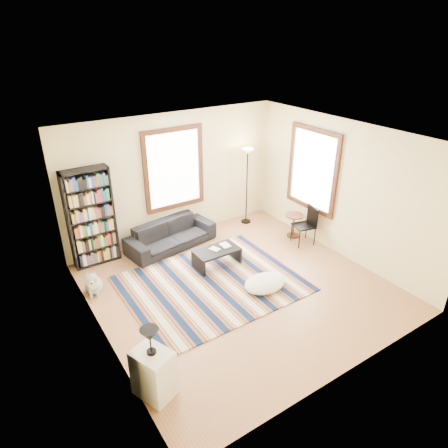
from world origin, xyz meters
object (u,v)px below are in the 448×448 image
coffee_table (217,257)px  floor_lamp (247,187)px  dog (93,281)px  side_table (294,225)px  folding_chair (304,226)px  white_cabinet (154,373)px  floor_cushion (265,283)px  sofa (171,235)px  bookshelf (91,218)px

coffee_table → floor_lamp: size_ratio=0.48×
coffee_table → dog: size_ratio=1.79×
side_table → folding_chair: 0.40m
side_table → white_cabinet: size_ratio=0.77×
floor_cushion → side_table: bearing=34.5°
sofa → white_cabinet: (-1.93, -3.41, 0.06)m
coffee_table → side_table: (2.14, 0.09, 0.09)m
floor_cushion → folding_chair: (1.77, 0.88, 0.33)m
sofa → floor_cushion: size_ratio=2.40×
bookshelf → floor_lamp: bookshelf is taller
sofa → side_table: bearing=-32.1°
sofa → floor_lamp: bearing=-6.3°
floor_cushion → side_table: size_ratio=1.52×
coffee_table → white_cabinet: bearing=-136.8°
coffee_table → side_table: size_ratio=1.67×
floor_cushion → dog: bearing=149.2°
folding_chair → dog: (-4.45, 0.71, -0.18)m
bookshelf → floor_lamp: (3.65, -0.17, -0.07)m
folding_chair → bookshelf: bearing=170.5°
floor_cushion → white_cabinet: (-2.68, -1.06, 0.25)m
sofa → bookshelf: bearing=161.1°
side_table → dog: side_table is taller
sofa → floor_cushion: (0.75, -2.34, -0.18)m
side_table → folding_chair: size_ratio=0.63×
white_cabinet → side_table: bearing=5.7°
floor_lamp → side_table: floor_lamp is taller
dog → side_table: bearing=12.9°
floor_lamp → side_table: size_ratio=3.44×
bookshelf → dog: size_ratio=3.97×
floor_lamp → folding_chair: 1.69m
coffee_table → dog: bearing=169.5°
folding_chair → white_cabinet: size_ratio=1.23×
floor_lamp → folding_chair: (0.42, -1.56, -0.50)m
folding_chair → floor_cushion: bearing=-139.9°
sofa → side_table: 2.79m
sofa → white_cabinet: 3.92m
coffee_table → folding_chair: (2.09, -0.27, 0.25)m
sofa → coffee_table: sofa is taller
sofa → folding_chair: (2.52, -1.46, 0.14)m
sofa → floor_lamp: size_ratio=1.06×
bookshelf → white_cabinet: bearing=-95.9°
coffee_table → folding_chair: size_ratio=1.05×
floor_lamp → folding_chair: bearing=-74.8°
floor_cushion → floor_lamp: size_ratio=0.44×
folding_chair → white_cabinet: (-4.45, -1.95, -0.08)m
bookshelf → white_cabinet: 3.75m
sofa → coffee_table: (0.43, -1.19, -0.11)m
floor_cushion → floor_lamp: floor_lamp is taller
white_cabinet → dog: 2.66m
floor_cushion → bookshelf: bearing=131.4°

